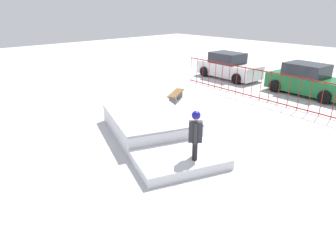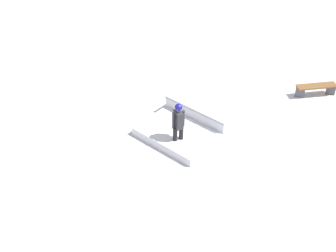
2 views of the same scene
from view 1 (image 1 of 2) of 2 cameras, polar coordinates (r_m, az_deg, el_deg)
name	(u,v)px [view 1 (image 1 of 2)]	position (r m, az deg, el deg)	size (l,w,h in m)	color
ground_plane	(173,135)	(10.89, 1.02, -1.78)	(60.00, 60.00, 0.00)	silver
skate_ramp	(153,128)	(10.72, -2.79, -0.38)	(5.97, 4.32, 0.74)	silver
skater	(195,135)	(8.42, 5.19, -1.77)	(0.43, 0.42, 1.73)	black
skateboard	(206,164)	(8.92, 7.14, -7.08)	(0.74, 0.67, 0.09)	#3F2D1E
perimeter_fence	(265,86)	(15.37, 17.91, 7.25)	(10.47, 0.82, 1.50)	maroon
park_bench	(176,95)	(14.59, 1.51, 5.90)	(1.13, 1.59, 0.48)	brown
parked_car_white	(229,67)	(19.96, 11.38, 10.92)	(4.22, 2.17, 1.60)	white
parked_car_green	(307,81)	(17.40, 24.87, 7.76)	(4.24, 2.21, 1.60)	#196B33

